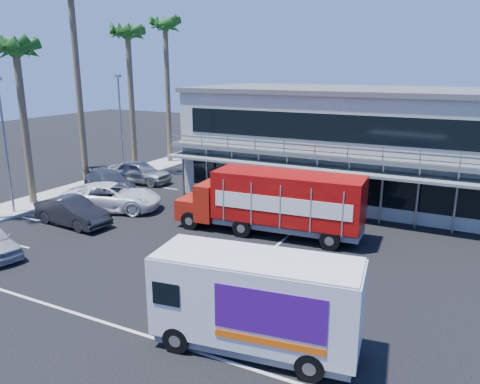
% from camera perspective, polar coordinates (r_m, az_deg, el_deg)
% --- Properties ---
extents(ground, '(120.00, 120.00, 0.00)m').
position_cam_1_polar(ground, '(21.56, -4.12, -8.67)').
color(ground, black).
rests_on(ground, ground).
extents(building, '(22.40, 12.00, 7.30)m').
position_cam_1_polar(building, '(32.98, 14.03, 5.85)').
color(building, gray).
rests_on(building, ground).
extents(curb_strip, '(3.00, 32.00, 0.16)m').
position_cam_1_polar(curb_strip, '(35.17, -20.20, -0.04)').
color(curb_strip, '#A5A399').
rests_on(curb_strip, ground).
extents(palm_c, '(2.80, 2.80, 10.75)m').
position_cam_1_polar(palm_c, '(32.11, -25.59, 14.60)').
color(palm_c, brown).
rests_on(palm_c, ground).
extents(palm_d, '(2.80, 2.80, 14.75)m').
position_cam_1_polar(palm_d, '(35.87, -19.89, 20.82)').
color(palm_d, brown).
rests_on(palm_d, ground).
extents(palm_e, '(2.80, 2.80, 12.25)m').
position_cam_1_polar(palm_e, '(39.00, -13.49, 17.44)').
color(palm_e, brown).
rests_on(palm_e, ground).
extents(palm_f, '(2.80, 2.80, 13.25)m').
position_cam_1_polar(palm_f, '(43.63, -9.08, 18.53)').
color(palm_f, brown).
rests_on(palm_f, ground).
extents(light_pole_near, '(0.50, 0.25, 8.09)m').
position_cam_1_polar(light_pole_near, '(30.62, -26.74, 5.63)').
color(light_pole_near, gray).
rests_on(light_pole_near, ground).
extents(light_pole_far, '(0.50, 0.25, 8.09)m').
position_cam_1_polar(light_pole_far, '(37.34, -14.33, 8.17)').
color(light_pole_far, gray).
rests_on(light_pole_far, ground).
extents(red_truck, '(10.19, 3.09, 3.38)m').
position_cam_1_polar(red_truck, '(24.56, 4.28, -1.09)').
color(red_truck, '#9F1A0C').
rests_on(red_truck, ground).
extents(white_van, '(6.62, 3.05, 3.12)m').
position_cam_1_polar(white_van, '(14.80, 1.93, -13.19)').
color(white_van, silver).
rests_on(white_van, ground).
extents(parked_car_b, '(4.87, 2.06, 1.57)m').
position_cam_1_polar(parked_car_b, '(27.94, -19.76, -2.25)').
color(parked_car_b, black).
rests_on(parked_car_b, ground).
extents(parked_car_c, '(6.67, 4.81, 1.69)m').
position_cam_1_polar(parked_car_c, '(30.09, -15.38, -0.58)').
color(parked_car_c, white).
rests_on(parked_car_c, ground).
extents(parked_car_d, '(5.76, 4.17, 1.55)m').
position_cam_1_polar(parked_car_d, '(34.27, -15.65, 1.16)').
color(parked_car_d, '#292E37').
rests_on(parked_car_d, ground).
extents(parked_car_e, '(5.14, 2.35, 1.71)m').
position_cam_1_polar(parked_car_e, '(36.69, -12.17, 2.40)').
color(parked_car_e, gray).
rests_on(parked_car_e, ground).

